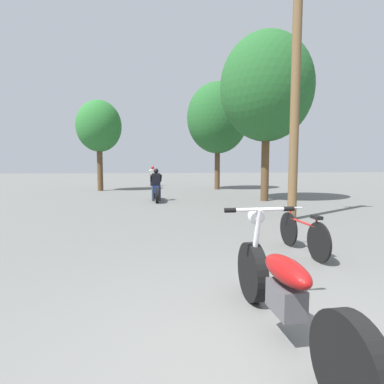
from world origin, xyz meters
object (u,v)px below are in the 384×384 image
object	(u,v)px
roadside_tree_left	(99,127)
motorcycle_rider_far	(153,179)
roadside_tree_right_near	(267,88)
roadside_tree_right_far	(218,118)
motorcycle_foreground	(284,291)
bicycle_parked	(302,233)
motorcycle_rider_lead	(156,189)
utility_pole	(295,91)

from	to	relation	value
roadside_tree_left	motorcycle_rider_far	xyz separation A→B (m)	(3.14, 3.63, -3.16)
roadside_tree_right_near	motorcycle_rider_far	size ratio (longest dim) A/B	3.12
roadside_tree_right_far	motorcycle_foreground	size ratio (longest dim) A/B	2.99
motorcycle_rider_far	bicycle_parked	world-z (taller)	motorcycle_rider_far
roadside_tree_left	motorcycle_rider_far	bearing A→B (deg)	49.11
motorcycle_foreground	motorcycle_rider_lead	size ratio (longest dim) A/B	1.05
roadside_tree_left	motorcycle_rider_far	distance (m)	5.75
roadside_tree_right_far	utility_pole	bearing A→B (deg)	-92.79
roadside_tree_right_far	motorcycle_foreground	world-z (taller)	roadside_tree_right_far
bicycle_parked	roadside_tree_left	bearing A→B (deg)	110.70
utility_pole	motorcycle_rider_lead	size ratio (longest dim) A/B	3.21
utility_pole	roadside_tree_right_far	bearing A→B (deg)	87.21
roadside_tree_right_near	motorcycle_foreground	xyz separation A→B (m)	(-3.81, -9.54, -4.20)
bicycle_parked	motorcycle_foreground	bearing A→B (deg)	-122.42
motorcycle_foreground	motorcycle_rider_far	bearing A→B (deg)	91.59
roadside_tree_left	bicycle_parked	bearing A→B (deg)	-69.30
roadside_tree_right_near	motorcycle_rider_lead	distance (m)	6.09
roadside_tree_right_far	motorcycle_rider_lead	distance (m)	7.93
utility_pole	roadside_tree_right_near	world-z (taller)	roadside_tree_right_near
roadside_tree_right_far	motorcycle_foreground	bearing A→B (deg)	-101.89
utility_pole	bicycle_parked	bearing A→B (deg)	-114.59
roadside_tree_right_far	bicycle_parked	size ratio (longest dim) A/B	4.15
utility_pole	roadside_tree_right_far	distance (m)	10.61
roadside_tree_right_near	utility_pole	bearing A→B (deg)	-103.13
utility_pole	motorcycle_rider_far	distance (m)	14.88
roadside_tree_right_near	motorcycle_foreground	size ratio (longest dim) A/B	3.12
motorcycle_rider_lead	bicycle_parked	world-z (taller)	motorcycle_rider_lead
roadside_tree_right_near	bicycle_parked	size ratio (longest dim) A/B	4.34
roadside_tree_right_near	motorcycle_rider_far	xyz separation A→B (m)	(-4.35, 9.94, -4.07)
motorcycle_foreground	roadside_tree_right_far	bearing A→B (deg)	78.11
roadside_tree_right_near	roadside_tree_left	bearing A→B (deg)	139.86
utility_pole	motorcycle_foreground	distance (m)	6.69
roadside_tree_left	motorcycle_rider_far	world-z (taller)	roadside_tree_left
roadside_tree_left	roadside_tree_right_near	bearing A→B (deg)	-40.14
motorcycle_rider_lead	bicycle_parked	xyz separation A→B (m)	(2.10, -7.86, -0.18)
roadside_tree_right_far	bicycle_parked	distance (m)	14.25
motorcycle_rider_lead	bicycle_parked	distance (m)	8.14
utility_pole	motorcycle_rider_far	world-z (taller)	utility_pole
roadside_tree_right_near	roadside_tree_left	world-z (taller)	roadside_tree_right_near
roadside_tree_right_near	roadside_tree_right_far	size ratio (longest dim) A/B	1.04
roadside_tree_left	motorcycle_rider_far	size ratio (longest dim) A/B	2.40
roadside_tree_right_far	motorcycle_rider_far	bearing A→B (deg)	136.65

